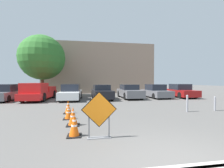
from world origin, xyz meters
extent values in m
plane|color=#565451|center=(0.00, 10.00, 0.00)|extent=(96.00, 96.00, 0.00)
cube|color=black|center=(-1.55, 2.05, 0.91)|extent=(1.11, 0.03, 1.11)
cube|color=orange|center=(-1.55, 2.03, 0.91)|extent=(1.04, 0.03, 1.04)
cube|color=slate|center=(-1.55, 2.09, 0.01)|extent=(0.75, 0.20, 0.02)
cube|color=slate|center=(-1.86, 2.09, 0.45)|extent=(0.04, 0.04, 0.91)
cube|color=slate|center=(-1.23, 2.09, 0.45)|extent=(0.04, 0.04, 0.91)
cube|color=black|center=(-2.33, 2.37, 0.01)|extent=(0.45, 0.45, 0.03)
cone|color=#EA590F|center=(-2.33, 2.37, 0.36)|extent=(0.33, 0.33, 0.66)
cylinder|color=white|center=(-2.33, 2.37, 0.51)|extent=(0.10, 0.10, 0.06)
cylinder|color=white|center=(-2.33, 2.37, 0.35)|extent=(0.18, 0.18, 0.06)
cube|color=black|center=(-2.49, 3.59, 0.01)|extent=(0.50, 0.50, 0.03)
cone|color=#EA590F|center=(-2.49, 3.59, 0.39)|extent=(0.37, 0.37, 0.72)
cylinder|color=white|center=(-2.49, 3.59, 0.55)|extent=(0.12, 0.12, 0.06)
cylinder|color=white|center=(-2.49, 3.59, 0.37)|extent=(0.20, 0.20, 0.06)
cube|color=black|center=(-2.80, 4.68, 0.01)|extent=(0.47, 0.47, 0.03)
cone|color=#EA590F|center=(-2.80, 4.68, 0.33)|extent=(0.35, 0.35, 0.59)
cylinder|color=white|center=(-2.80, 4.68, 0.46)|extent=(0.11, 0.11, 0.05)
cylinder|color=white|center=(-2.80, 4.68, 0.31)|extent=(0.19, 0.19, 0.05)
cube|color=black|center=(-2.99, 5.97, 0.01)|extent=(0.48, 0.48, 0.03)
cone|color=#EA590F|center=(-2.99, 5.97, 0.37)|extent=(0.35, 0.35, 0.68)
cylinder|color=white|center=(-2.99, 5.97, 0.52)|extent=(0.11, 0.11, 0.06)
cylinder|color=white|center=(-2.99, 5.97, 0.36)|extent=(0.20, 0.20, 0.06)
cube|color=slate|center=(-9.43, 12.56, 0.50)|extent=(1.87, 4.30, 0.67)
cube|color=#1E232D|center=(-9.43, 12.67, 1.17)|extent=(1.61, 1.99, 0.66)
cylinder|color=black|center=(-8.58, 11.26, 0.30)|extent=(0.21, 0.61, 0.60)
cylinder|color=black|center=(-8.63, 13.90, 0.30)|extent=(0.21, 0.61, 0.60)
cylinder|color=black|center=(-10.28, 13.87, 0.30)|extent=(0.21, 0.61, 0.60)
cube|color=red|center=(-6.48, 12.60, 0.49)|extent=(2.12, 5.31, 0.55)
cube|color=red|center=(-6.53, 11.42, 1.19)|extent=(1.83, 2.17, 0.85)
cube|color=red|center=(-6.37, 14.85, 0.99)|extent=(1.79, 0.18, 0.45)
cube|color=red|center=(-5.54, 13.60, 0.99)|extent=(0.22, 2.51, 0.45)
cube|color=red|center=(-7.32, 13.68, 0.99)|extent=(0.22, 2.51, 0.45)
cylinder|color=black|center=(-5.68, 10.99, 0.39)|extent=(0.28, 0.80, 0.79)
cylinder|color=black|center=(-7.41, 11.07, 0.39)|extent=(0.28, 0.80, 0.79)
cylinder|color=black|center=(-5.54, 14.12, 0.39)|extent=(0.28, 0.80, 0.79)
cylinder|color=black|center=(-7.27, 14.20, 0.39)|extent=(0.28, 0.80, 0.79)
cube|color=white|center=(-3.52, 12.21, 0.51)|extent=(1.84, 4.54, 0.64)
cube|color=#1E232D|center=(-3.52, 12.32, 1.16)|extent=(1.59, 2.10, 0.66)
cylinder|color=black|center=(-2.72, 10.80, 0.36)|extent=(0.21, 0.71, 0.71)
cylinder|color=black|center=(-4.36, 10.82, 0.36)|extent=(0.21, 0.71, 0.71)
cylinder|color=black|center=(-2.68, 13.60, 0.36)|extent=(0.21, 0.71, 0.71)
cylinder|color=black|center=(-4.32, 13.62, 0.36)|extent=(0.21, 0.71, 0.71)
cube|color=black|center=(-0.57, 12.29, 0.55)|extent=(1.94, 4.54, 0.71)
cube|color=#1E232D|center=(-0.57, 12.40, 1.17)|extent=(1.61, 2.12, 0.52)
cylinder|color=black|center=(0.29, 10.95, 0.35)|extent=(0.24, 0.72, 0.71)
cylinder|color=black|center=(-1.28, 10.87, 0.35)|extent=(0.24, 0.72, 0.71)
cylinder|color=black|center=(0.15, 13.71, 0.35)|extent=(0.24, 0.72, 0.71)
cylinder|color=black|center=(-1.42, 13.62, 0.35)|extent=(0.24, 0.72, 0.71)
cube|color=slate|center=(2.39, 12.67, 0.55)|extent=(1.84, 4.61, 0.71)
cube|color=#1E232D|center=(2.39, 12.79, 1.16)|extent=(1.59, 2.13, 0.53)
cylinder|color=black|center=(3.23, 11.26, 0.35)|extent=(0.21, 0.71, 0.70)
cylinder|color=black|center=(1.59, 11.24, 0.35)|extent=(0.21, 0.71, 0.70)
cylinder|color=black|center=(3.19, 14.11, 0.35)|extent=(0.21, 0.71, 0.70)
cylinder|color=black|center=(1.55, 14.08, 0.35)|extent=(0.21, 0.71, 0.70)
cube|color=slate|center=(5.34, 12.68, 0.49)|extent=(2.06, 4.16, 0.64)
cube|color=#1E232D|center=(5.34, 12.78, 1.12)|extent=(1.73, 1.95, 0.64)
cylinder|color=black|center=(6.26, 11.46, 0.30)|extent=(0.23, 0.61, 0.60)
cylinder|color=black|center=(4.55, 11.38, 0.30)|extent=(0.23, 0.61, 0.60)
cylinder|color=black|center=(6.13, 13.98, 0.30)|extent=(0.23, 0.61, 0.60)
cylinder|color=black|center=(4.43, 13.90, 0.30)|extent=(0.23, 0.61, 0.60)
cube|color=maroon|center=(8.30, 12.74, 0.51)|extent=(2.10, 4.57, 0.66)
cube|color=#1E232D|center=(8.31, 12.85, 1.15)|extent=(1.73, 2.15, 0.63)
cylinder|color=black|center=(9.06, 11.30, 0.34)|extent=(0.24, 0.68, 0.67)
cylinder|color=black|center=(7.38, 11.41, 0.34)|extent=(0.24, 0.68, 0.67)
cylinder|color=black|center=(9.22, 14.07, 0.34)|extent=(0.24, 0.68, 0.67)
cylinder|color=black|center=(7.54, 14.17, 0.34)|extent=(0.24, 0.68, 0.67)
cylinder|color=gray|center=(3.80, 5.31, 0.46)|extent=(0.11, 0.11, 0.93)
sphere|color=gray|center=(3.80, 5.31, 0.93)|extent=(0.12, 0.12, 0.12)
cylinder|color=gray|center=(5.63, 5.31, 0.40)|extent=(0.11, 0.11, 0.81)
sphere|color=gray|center=(5.63, 5.31, 0.81)|extent=(0.12, 0.12, 0.12)
cube|color=gray|center=(-0.17, 21.58, 3.73)|extent=(16.50, 5.00, 7.45)
cylinder|color=#513823|center=(-7.18, 15.99, 1.30)|extent=(0.32, 0.32, 2.59)
sphere|color=#2D6B28|center=(-7.18, 15.99, 4.53)|extent=(5.18, 5.18, 5.18)
camera|label=1|loc=(-1.88, -2.57, 1.78)|focal=24.00mm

